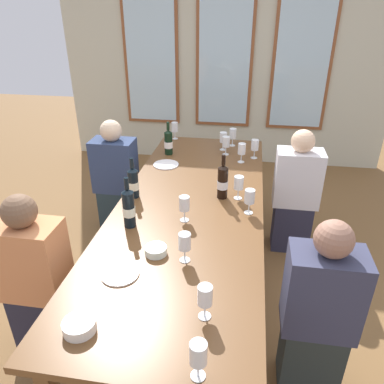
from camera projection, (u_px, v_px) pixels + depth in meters
The scene contains 27 objects.
ground_plane at pixel (190, 285), 2.95m from camera, with size 12.00×12.00×0.00m, color brown.
back_wall_with_windows at pixel (225, 51), 4.64m from camera, with size 4.22×0.10×2.90m.
dining_table at pixel (190, 211), 2.64m from camera, with size 1.02×2.82×0.74m.
white_plate_0 at pixel (120, 274), 1.93m from camera, with size 0.20×0.20×0.01m, color white.
white_plate_1 at pixel (166, 165), 3.22m from camera, with size 0.22×0.22×0.01m, color white.
wine_bottle_0 at pixel (129, 208), 2.30m from camera, with size 0.08×0.08×0.34m.
wine_bottle_1 at pixel (133, 183), 2.65m from camera, with size 0.08×0.08×0.30m.
wine_bottle_2 at pixel (223, 181), 2.64m from camera, with size 0.08×0.08×0.33m.
wine_bottle_3 at pixel (168, 142), 3.41m from camera, with size 0.08×0.08×0.31m.
tasting_bowl_0 at pixel (79, 326), 1.60m from camera, with size 0.15×0.15×0.05m, color white.
tasting_bowl_1 at pixel (156, 250), 2.09m from camera, with size 0.13×0.13×0.04m, color white.
wine_glass_0 at pixel (239, 184), 2.63m from camera, with size 0.07×0.07×0.17m.
wine_glass_1 at pixel (205, 297), 1.63m from camera, with size 0.07×0.07×0.17m.
wine_glass_2 at pixel (184, 204), 2.36m from camera, with size 0.07×0.07×0.17m.
wine_glass_3 at pixel (255, 146), 3.32m from camera, with size 0.07×0.07×0.17m.
wine_glass_4 at pixel (185, 242), 1.99m from camera, with size 0.07×0.07×0.17m.
wine_glass_5 at pixel (242, 150), 3.23m from camera, with size 0.07×0.07×0.17m.
wine_glass_6 at pixel (175, 128), 3.79m from camera, with size 0.07×0.07×0.17m.
wine_glass_7 at pixel (198, 355), 1.36m from camera, with size 0.07×0.07×0.17m.
wine_glass_8 at pixel (223, 138), 3.50m from camera, with size 0.07×0.07×0.17m.
wine_glass_9 at pixel (233, 134), 3.61m from camera, with size 0.07×0.07×0.17m.
wine_glass_10 at pixel (226, 143), 3.39m from camera, with size 0.07×0.07×0.17m.
wine_glass_11 at pixel (250, 198), 2.45m from camera, with size 0.07×0.07×0.17m.
seated_person_0 at pixel (116, 182), 3.42m from camera, with size 0.38×0.24×1.11m.
seated_person_1 at pixel (295, 195), 3.18m from camera, with size 0.38×0.24×1.11m.
seated_person_2 at pixel (37, 282), 2.20m from camera, with size 0.38×0.24×1.11m.
seated_person_3 at pixel (318, 315), 1.97m from camera, with size 0.38×0.24×1.11m.
Camera 1 is at (0.38, -2.25, 2.01)m, focal length 34.62 mm.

